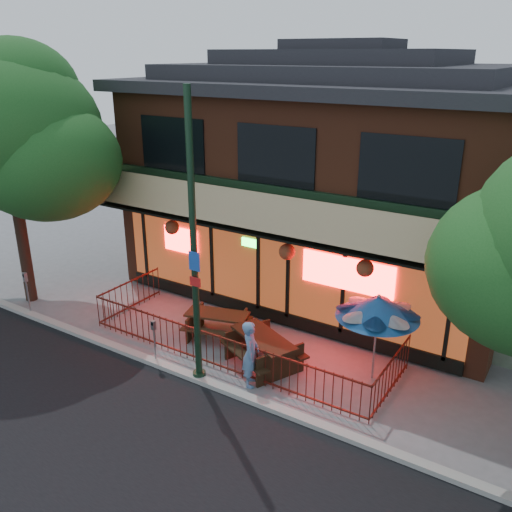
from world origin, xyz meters
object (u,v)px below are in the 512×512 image
at_px(parking_meter_far, 26,286).
at_px(pedestrian, 251,354).
at_px(street_light, 194,260).
at_px(picnic_table_right, 263,346).
at_px(parking_meter_near, 154,335).
at_px(street_tree_left, 7,123).
at_px(patio_umbrella, 378,307).
at_px(picnic_table_left, 217,321).

bearing_deg(parking_meter_far, pedestrian, 3.67).
height_order(street_light, picnic_table_right, street_light).
xyz_separation_m(street_light, parking_meter_near, (-1.42, -0.01, -2.32)).
bearing_deg(pedestrian, street_tree_left, 63.39).
distance_m(street_tree_left, parking_meter_far, 4.87).
distance_m(patio_umbrella, pedestrian, 3.22).
bearing_deg(picnic_table_left, street_light, -65.89).
xyz_separation_m(street_light, picnic_table_left, (-0.88, 1.96, -2.66)).
bearing_deg(parking_meter_near, picnic_table_left, 74.63).
relative_size(parking_meter_near, parking_meter_far, 0.88).
xyz_separation_m(street_tree_left, picnic_table_left, (6.58, 1.17, -5.18)).
bearing_deg(picnic_table_right, parking_meter_far, -169.65).
distance_m(patio_umbrella, parking_meter_far, 10.51).
relative_size(patio_umbrella, parking_meter_far, 1.64).
bearing_deg(parking_meter_near, pedestrian, 11.19).
bearing_deg(pedestrian, street_light, 88.10).
xyz_separation_m(street_light, parking_meter_far, (-6.60, 0.00, -2.21)).
distance_m(parking_meter_near, parking_meter_far, 5.18).
bearing_deg(parking_meter_far, street_light, -0.02).
height_order(street_light, street_tree_left, street_tree_left).
distance_m(pedestrian, parking_meter_near, 2.67).
distance_m(street_tree_left, parking_meter_near, 7.78).
xyz_separation_m(patio_umbrella, parking_meter_near, (-5.02, -2.36, -1.12)).
relative_size(street_light, parking_meter_near, 5.75).
bearing_deg(patio_umbrella, parking_meter_near, -154.81).
xyz_separation_m(patio_umbrella, pedestrian, (-2.40, -1.84, -1.10)).
distance_m(street_light, picnic_table_right, 3.12).
distance_m(street_tree_left, patio_umbrella, 11.77).
bearing_deg(street_light, pedestrian, 22.82).
relative_size(street_light, patio_umbrella, 3.07).
bearing_deg(picnic_table_right, picnic_table_left, 163.23).
bearing_deg(patio_umbrella, picnic_table_right, -159.80).
xyz_separation_m(street_tree_left, patio_umbrella, (11.06, 1.56, -3.72)).
xyz_separation_m(picnic_table_left, picnic_table_right, (1.88, -0.57, 0.06)).
bearing_deg(parking_meter_far, parking_meter_near, -0.19).
bearing_deg(street_tree_left, picnic_table_right, 4.08).
distance_m(street_tree_left, pedestrian, 9.91).
bearing_deg(patio_umbrella, pedestrian, -142.50).
height_order(parking_meter_near, parking_meter_far, parking_meter_far).
distance_m(street_tree_left, picnic_table_right, 9.91).
relative_size(street_light, street_tree_left, 0.87).
distance_m(picnic_table_right, parking_meter_far, 7.74).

